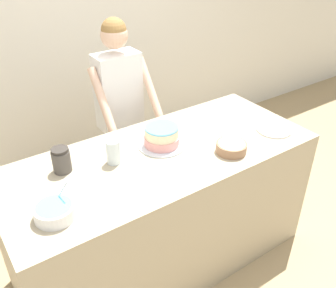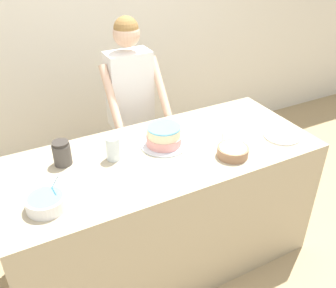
{
  "view_description": "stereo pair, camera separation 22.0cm",
  "coord_description": "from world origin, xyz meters",
  "px_view_note": "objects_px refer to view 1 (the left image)",
  "views": [
    {
      "loc": [
        -1.04,
        -1.18,
        2.13
      ],
      "look_at": [
        0.02,
        0.37,
        0.98
      ],
      "focal_mm": 40.0,
      "sensor_mm": 36.0,
      "label": 1
    },
    {
      "loc": [
        -0.85,
        -1.29,
        2.13
      ],
      "look_at": [
        0.02,
        0.37,
        0.98
      ],
      "focal_mm": 40.0,
      "sensor_mm": 36.0,
      "label": 2
    }
  ],
  "objects_px": {
    "cake": "(162,137)",
    "ceramic_plate": "(274,130)",
    "stoneware_jar": "(61,160)",
    "drinking_glass": "(113,152)",
    "frosting_bowl_white": "(231,147)",
    "person_baker": "(120,100)",
    "frosting_bowl_blue": "(55,211)"
  },
  "relations": [
    {
      "from": "cake",
      "to": "ceramic_plate",
      "type": "distance_m",
      "value": 0.77
    },
    {
      "from": "stoneware_jar",
      "to": "drinking_glass",
      "type": "bearing_deg",
      "value": -17.62
    },
    {
      "from": "frosting_bowl_white",
      "to": "drinking_glass",
      "type": "height_order",
      "value": "drinking_glass"
    },
    {
      "from": "person_baker",
      "to": "cake",
      "type": "bearing_deg",
      "value": -93.4
    },
    {
      "from": "frosting_bowl_white",
      "to": "person_baker",
      "type": "bearing_deg",
      "value": 106.4
    },
    {
      "from": "frosting_bowl_blue",
      "to": "ceramic_plate",
      "type": "bearing_deg",
      "value": -0.42
    },
    {
      "from": "cake",
      "to": "stoneware_jar",
      "type": "distance_m",
      "value": 0.62
    },
    {
      "from": "cake",
      "to": "frosting_bowl_blue",
      "type": "xyz_separation_m",
      "value": [
        -0.78,
        -0.25,
        -0.02
      ]
    },
    {
      "from": "person_baker",
      "to": "frosting_bowl_white",
      "type": "relative_size",
      "value": 8.38
    },
    {
      "from": "drinking_glass",
      "to": "person_baker",
      "type": "bearing_deg",
      "value": 59.06
    },
    {
      "from": "drinking_glass",
      "to": "ceramic_plate",
      "type": "xyz_separation_m",
      "value": [
        1.06,
        -0.27,
        -0.07
      ]
    },
    {
      "from": "frosting_bowl_blue",
      "to": "stoneware_jar",
      "type": "bearing_deg",
      "value": 63.86
    },
    {
      "from": "cake",
      "to": "ceramic_plate",
      "type": "bearing_deg",
      "value": -20.08
    },
    {
      "from": "person_baker",
      "to": "cake",
      "type": "height_order",
      "value": "person_baker"
    },
    {
      "from": "cake",
      "to": "ceramic_plate",
      "type": "xyz_separation_m",
      "value": [
        0.72,
        -0.26,
        -0.05
      ]
    },
    {
      "from": "ceramic_plate",
      "to": "frosting_bowl_blue",
      "type": "bearing_deg",
      "value": 179.58
    },
    {
      "from": "frosting_bowl_blue",
      "to": "stoneware_jar",
      "type": "relative_size",
      "value": 1.36
    },
    {
      "from": "drinking_glass",
      "to": "frosting_bowl_white",
      "type": "bearing_deg",
      "value": -25.29
    },
    {
      "from": "frosting_bowl_blue",
      "to": "stoneware_jar",
      "type": "xyz_separation_m",
      "value": [
        0.17,
        0.34,
        0.03
      ]
    },
    {
      "from": "person_baker",
      "to": "stoneware_jar",
      "type": "xyz_separation_m",
      "value": [
        -0.65,
        -0.53,
        0.01
      ]
    },
    {
      "from": "ceramic_plate",
      "to": "frosting_bowl_white",
      "type": "bearing_deg",
      "value": -175.32
    },
    {
      "from": "cake",
      "to": "frosting_bowl_white",
      "type": "distance_m",
      "value": 0.43
    },
    {
      "from": "cake",
      "to": "frosting_bowl_blue",
      "type": "distance_m",
      "value": 0.82
    },
    {
      "from": "frosting_bowl_white",
      "to": "cake",
      "type": "bearing_deg",
      "value": 135.69
    },
    {
      "from": "ceramic_plate",
      "to": "stoneware_jar",
      "type": "relative_size",
      "value": 1.58
    },
    {
      "from": "frosting_bowl_white",
      "to": "ceramic_plate",
      "type": "relative_size",
      "value": 0.81
    },
    {
      "from": "ceramic_plate",
      "to": "person_baker",
      "type": "bearing_deg",
      "value": 127.95
    },
    {
      "from": "person_baker",
      "to": "cake",
      "type": "xyz_separation_m",
      "value": [
        -0.04,
        -0.62,
        -0.0
      ]
    },
    {
      "from": "ceramic_plate",
      "to": "stoneware_jar",
      "type": "bearing_deg",
      "value": 165.08
    },
    {
      "from": "frosting_bowl_blue",
      "to": "stoneware_jar",
      "type": "height_order",
      "value": "frosting_bowl_blue"
    },
    {
      "from": "frosting_bowl_white",
      "to": "drinking_glass",
      "type": "bearing_deg",
      "value": 154.71
    },
    {
      "from": "person_baker",
      "to": "ceramic_plate",
      "type": "bearing_deg",
      "value": -52.05
    }
  ]
}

